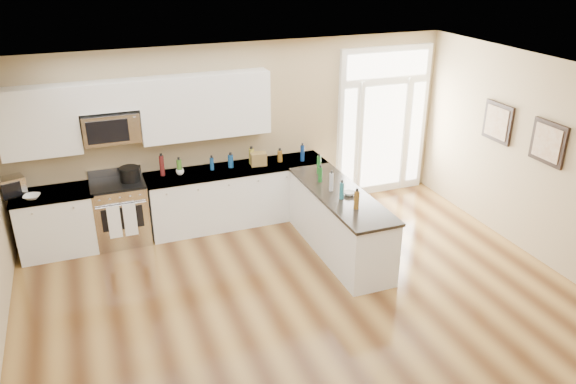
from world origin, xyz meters
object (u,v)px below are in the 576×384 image
at_px(stockpot, 130,174).
at_px(toaster_oven, 12,186).
at_px(peninsula_cabinet, 339,225).
at_px(kitchen_range, 121,212).

xyz_separation_m(stockpot, toaster_oven, (-1.57, 0.05, 0.01)).
distance_m(peninsula_cabinet, kitchen_range, 3.24).
distance_m(kitchen_range, stockpot, 0.61).
bearing_deg(stockpot, toaster_oven, 178.03).
bearing_deg(stockpot, kitchen_range, -173.93).
relative_size(stockpot, toaster_oven, 0.92).
distance_m(peninsula_cabinet, toaster_oven, 4.58).
bearing_deg(toaster_oven, peninsula_cabinet, -37.12).
distance_m(peninsula_cabinet, stockpot, 3.14).
xyz_separation_m(peninsula_cabinet, toaster_oven, (-4.28, 1.52, 0.64)).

